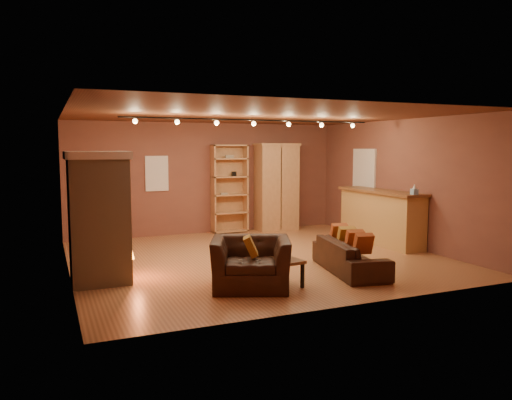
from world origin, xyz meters
name	(u,v)px	position (x,y,z in m)	size (l,w,h in m)	color
floor	(258,258)	(0.00, 0.00, 0.00)	(7.00, 7.00, 0.00)	#935934
ceiling	(258,115)	(0.00, 0.00, 2.80)	(7.00, 7.00, 0.00)	brown
back_wall	(208,178)	(0.00, 3.25, 1.40)	(7.00, 0.02, 2.80)	brown
left_wall	(66,194)	(-3.50, 0.00, 1.40)	(0.02, 6.50, 2.80)	brown
right_wall	(402,183)	(3.50, 0.00, 1.40)	(0.02, 6.50, 2.80)	brown
fireplace	(99,217)	(-3.04, -0.60, 1.06)	(1.01, 0.98, 2.12)	tan
back_window	(157,173)	(-1.30, 3.23, 1.55)	(0.56, 0.04, 0.86)	white
bookcase	(229,188)	(0.53, 3.13, 1.15)	(0.92, 0.36, 2.26)	tan
armoire	(276,187)	(1.81, 2.96, 1.15)	(1.13, 0.64, 2.29)	tan
bar_counter	(381,216)	(3.20, 0.34, 0.62)	(0.67, 2.55, 1.22)	tan
tissue_box	(414,190)	(3.15, -0.81, 1.31)	(0.13, 0.13, 0.22)	#87B4D9
right_window	(364,169)	(3.47, 1.40, 1.65)	(0.05, 0.90, 1.00)	white
loveseat	(350,250)	(1.06, -1.64, 0.39)	(0.92, 1.99, 0.79)	black
armchair	(251,254)	(-0.93, -1.88, 0.53)	(1.41, 1.18, 1.05)	black
coffee_table	(281,264)	(-0.47, -2.02, 0.37)	(0.66, 0.66, 0.43)	brown
track_rail	(254,122)	(0.00, 0.20, 2.68)	(5.20, 0.09, 0.13)	black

